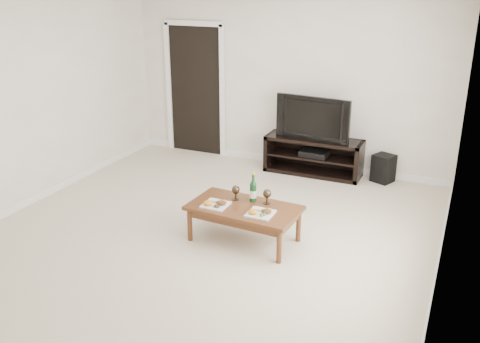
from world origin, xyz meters
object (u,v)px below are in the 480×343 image
object	(u,v)px
television	(315,117)
subwoofer	(383,168)
coffee_table	(244,224)
media_console	(313,156)

from	to	relation	value
television	subwoofer	distance (m)	1.22
subwoofer	coffee_table	world-z (taller)	coffee_table
subwoofer	television	bearing A→B (deg)	-152.05
media_console	television	distance (m)	0.59
media_console	subwoofer	bearing A→B (deg)	5.29
media_console	coffee_table	size ratio (longest dim) A/B	1.18
television	coffee_table	size ratio (longest dim) A/B	0.92
coffee_table	television	bearing A→B (deg)	88.01
television	subwoofer	xyz separation A→B (m)	(1.01, 0.09, -0.67)
television	coffee_table	xyz separation A→B (m)	(-0.08, -2.38, -0.66)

